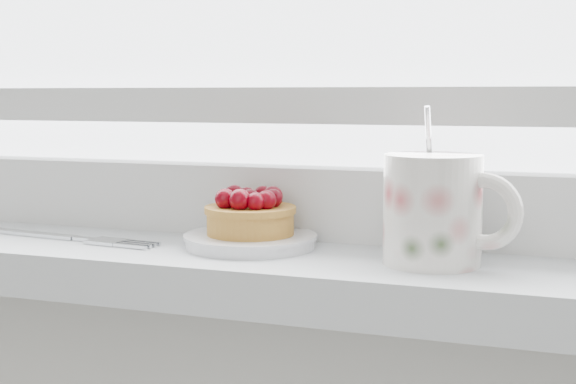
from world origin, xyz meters
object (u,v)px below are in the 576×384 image
at_px(saucer, 250,241).
at_px(floral_mug, 436,207).
at_px(raspberry_tart, 250,213).
at_px(fork, 60,236).

bearing_deg(saucer, floral_mug, -6.13).
distance_m(raspberry_tart, fork, 0.20).
xyz_separation_m(floral_mug, fork, (-0.37, -0.00, -0.05)).
xyz_separation_m(saucer, raspberry_tart, (-0.00, -0.00, 0.03)).
bearing_deg(floral_mug, fork, -179.39).
height_order(raspberry_tart, floral_mug, floral_mug).
bearing_deg(floral_mug, raspberry_tart, 173.87).
relative_size(raspberry_tart, floral_mug, 0.64).
bearing_deg(raspberry_tart, fork, -173.34).
bearing_deg(floral_mug, saucer, 173.87).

